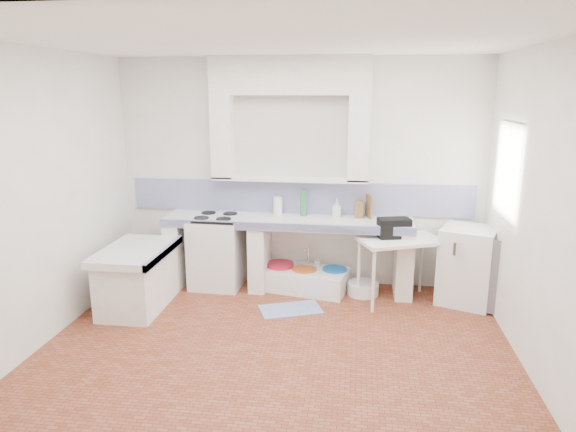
# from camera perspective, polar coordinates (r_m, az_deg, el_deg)

# --- Properties ---
(floor) EXTENTS (4.50, 4.50, 0.00)m
(floor) POSITION_cam_1_polar(r_m,az_deg,el_deg) (4.99, -1.61, -15.14)
(floor) COLOR brown
(floor) RESTS_ON ground
(ceiling) EXTENTS (4.50, 4.50, 0.00)m
(ceiling) POSITION_cam_1_polar(r_m,az_deg,el_deg) (4.39, -1.86, 18.82)
(ceiling) COLOR white
(ceiling) RESTS_ON ground
(wall_back) EXTENTS (4.50, 0.00, 4.50)m
(wall_back) POSITION_cam_1_polar(r_m,az_deg,el_deg) (6.43, 1.21, 4.70)
(wall_back) COLOR white
(wall_back) RESTS_ON ground
(wall_front) EXTENTS (4.50, 0.00, 4.50)m
(wall_front) POSITION_cam_1_polar(r_m,az_deg,el_deg) (2.62, -9.00, -9.10)
(wall_front) COLOR white
(wall_front) RESTS_ON ground
(wall_left) EXTENTS (0.00, 4.50, 4.50)m
(wall_left) POSITION_cam_1_polar(r_m,az_deg,el_deg) (5.33, -26.32, 1.38)
(wall_left) COLOR white
(wall_left) RESTS_ON ground
(wall_right) EXTENTS (0.00, 4.50, 4.50)m
(wall_right) POSITION_cam_1_polar(r_m,az_deg,el_deg) (4.68, 26.56, -0.20)
(wall_right) COLOR white
(wall_right) RESTS_ON ground
(alcove_mass) EXTENTS (1.90, 0.25, 0.45)m
(alcove_mass) POSITION_cam_1_polar(r_m,az_deg,el_deg) (6.24, 0.18, 15.25)
(alcove_mass) COLOR white
(alcove_mass) RESTS_ON ground
(window_frame) EXTENTS (0.35, 0.86, 1.06)m
(window_frame) POSITION_cam_1_polar(r_m,az_deg,el_deg) (5.82, 24.74, 4.48)
(window_frame) COLOR #321B10
(window_frame) RESTS_ON ground
(lace_valance) EXTENTS (0.01, 0.84, 0.24)m
(lace_valance) POSITION_cam_1_polar(r_m,az_deg,el_deg) (5.74, 23.72, 8.30)
(lace_valance) COLOR white
(lace_valance) RESTS_ON ground
(counter_slab) EXTENTS (3.00, 0.60, 0.08)m
(counter_slab) POSITION_cam_1_polar(r_m,az_deg,el_deg) (6.26, -0.04, -0.59)
(counter_slab) COLOR white
(counter_slab) RESTS_ON ground
(counter_lip) EXTENTS (3.00, 0.04, 0.10)m
(counter_lip) POSITION_cam_1_polar(r_m,az_deg,el_deg) (5.99, -0.40, -1.25)
(counter_lip) COLOR navy
(counter_lip) RESTS_ON ground
(counter_pier_left) EXTENTS (0.20, 0.55, 0.82)m
(counter_pier_left) POSITION_cam_1_polar(r_m,az_deg,el_deg) (6.71, -11.99, -3.90)
(counter_pier_left) COLOR white
(counter_pier_left) RESTS_ON ground
(counter_pier_mid) EXTENTS (0.20, 0.55, 0.82)m
(counter_pier_mid) POSITION_cam_1_polar(r_m,az_deg,el_deg) (6.44, -3.13, -4.37)
(counter_pier_mid) COLOR white
(counter_pier_mid) RESTS_ON ground
(counter_pier_right) EXTENTS (0.20, 0.55, 0.82)m
(counter_pier_right) POSITION_cam_1_polar(r_m,az_deg,el_deg) (6.36, 12.60, -4.93)
(counter_pier_right) COLOR white
(counter_pier_right) RESTS_ON ground
(peninsula_top) EXTENTS (0.70, 1.10, 0.08)m
(peninsula_top) POSITION_cam_1_polar(r_m,az_deg,el_deg) (6.01, -16.45, -3.78)
(peninsula_top) COLOR white
(peninsula_top) RESTS_ON ground
(peninsula_base) EXTENTS (0.60, 1.00, 0.62)m
(peninsula_base) POSITION_cam_1_polar(r_m,az_deg,el_deg) (6.12, -16.23, -6.91)
(peninsula_base) COLOR white
(peninsula_base) RESTS_ON ground
(peninsula_lip) EXTENTS (0.04, 1.10, 0.10)m
(peninsula_lip) POSITION_cam_1_polar(r_m,az_deg,el_deg) (5.88, -13.51, -3.97)
(peninsula_lip) COLOR navy
(peninsula_lip) RESTS_ON ground
(backsplash) EXTENTS (4.27, 0.03, 0.40)m
(backsplash) POSITION_cam_1_polar(r_m,az_deg,el_deg) (6.47, 1.18, 2.05)
(backsplash) COLOR navy
(backsplash) RESTS_ON ground
(stove) EXTENTS (0.64, 0.62, 0.87)m
(stove) POSITION_cam_1_polar(r_m,az_deg,el_deg) (6.54, -7.81, -3.99)
(stove) COLOR white
(stove) RESTS_ON ground
(sink) EXTENTS (1.07, 0.73, 0.24)m
(sink) POSITION_cam_1_polar(r_m,az_deg,el_deg) (6.44, 2.06, -7.13)
(sink) COLOR white
(sink) RESTS_ON ground
(side_table) EXTENTS (1.04, 0.82, 0.04)m
(side_table) POSITION_cam_1_polar(r_m,az_deg,el_deg) (6.14, 12.09, -5.88)
(side_table) COLOR white
(side_table) RESTS_ON ground
(fridge) EXTENTS (0.74, 0.74, 0.89)m
(fridge) POSITION_cam_1_polar(r_m,az_deg,el_deg) (6.32, 19.10, -5.18)
(fridge) COLOR white
(fridge) RESTS_ON ground
(bucket_red) EXTENTS (0.43, 0.43, 0.31)m
(bucket_red) POSITION_cam_1_polar(r_m,az_deg,el_deg) (6.52, -0.84, -6.49)
(bucket_red) COLOR #AF1A2D
(bucket_red) RESTS_ON ground
(bucket_orange) EXTENTS (0.37, 0.37, 0.28)m
(bucket_orange) POSITION_cam_1_polar(r_m,az_deg,el_deg) (6.41, 1.79, -7.01)
(bucket_orange) COLOR #D35D1D
(bucket_orange) RESTS_ON ground
(bucket_blue) EXTENTS (0.31, 0.31, 0.28)m
(bucket_blue) POSITION_cam_1_polar(r_m,az_deg,el_deg) (6.43, 5.16, -6.98)
(bucket_blue) COLOR blue
(bucket_blue) RESTS_ON ground
(basin_white) EXTENTS (0.46, 0.46, 0.15)m
(basin_white) POSITION_cam_1_polar(r_m,az_deg,el_deg) (6.38, 8.26, -7.90)
(basin_white) COLOR white
(basin_white) RESTS_ON ground
(water_bottle_a) EXTENTS (0.09, 0.09, 0.29)m
(water_bottle_a) POSITION_cam_1_polar(r_m,az_deg,el_deg) (6.60, 1.26, -6.35)
(water_bottle_a) COLOR silver
(water_bottle_a) RESTS_ON ground
(water_bottle_b) EXTENTS (0.10, 0.10, 0.33)m
(water_bottle_b) POSITION_cam_1_polar(r_m,az_deg,el_deg) (6.57, 3.28, -6.26)
(water_bottle_b) COLOR silver
(water_bottle_b) RESTS_ON ground
(black_bag) EXTENTS (0.40, 0.29, 0.23)m
(black_bag) POSITION_cam_1_polar(r_m,az_deg,el_deg) (6.03, 11.60, -1.30)
(black_bag) COLOR black
(black_bag) RESTS_ON side_table
(green_bottle_a) EXTENTS (0.07, 0.07, 0.30)m
(green_bottle_a) POSITION_cam_1_polar(r_m,az_deg,el_deg) (6.34, 1.66, 1.32)
(green_bottle_a) COLOR #2F7547
(green_bottle_a) RESTS_ON counter_slab
(green_bottle_b) EXTENTS (0.09, 0.09, 0.33)m
(green_bottle_b) POSITION_cam_1_polar(r_m,az_deg,el_deg) (6.34, 1.76, 1.46)
(green_bottle_b) COLOR #2F7547
(green_bottle_b) RESTS_ON counter_slab
(knife_block) EXTENTS (0.11, 0.09, 0.21)m
(knife_block) POSITION_cam_1_polar(r_m,az_deg,el_deg) (6.32, 7.88, 0.75)
(knife_block) COLOR brown
(knife_block) RESTS_ON counter_slab
(cutting_board) EXTENTS (0.08, 0.21, 0.29)m
(cutting_board) POSITION_cam_1_polar(r_m,az_deg,el_deg) (6.31, 8.91, 1.06)
(cutting_board) COLOR brown
(cutting_board) RESTS_ON counter_slab
(paper_towel) EXTENTS (0.13, 0.13, 0.23)m
(paper_towel) POSITION_cam_1_polar(r_m,az_deg,el_deg) (6.39, -1.14, 1.11)
(paper_towel) COLOR white
(paper_towel) RESTS_ON counter_slab
(soap_bottle) EXTENTS (0.10, 0.10, 0.22)m
(soap_bottle) POSITION_cam_1_polar(r_m,az_deg,el_deg) (6.32, 5.38, 0.88)
(soap_bottle) COLOR white
(soap_bottle) RESTS_ON counter_slab
(rug) EXTENTS (0.77, 0.61, 0.01)m
(rug) POSITION_cam_1_polar(r_m,az_deg,el_deg) (5.91, 0.28, -10.25)
(rug) COLOR #324799
(rug) RESTS_ON ground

